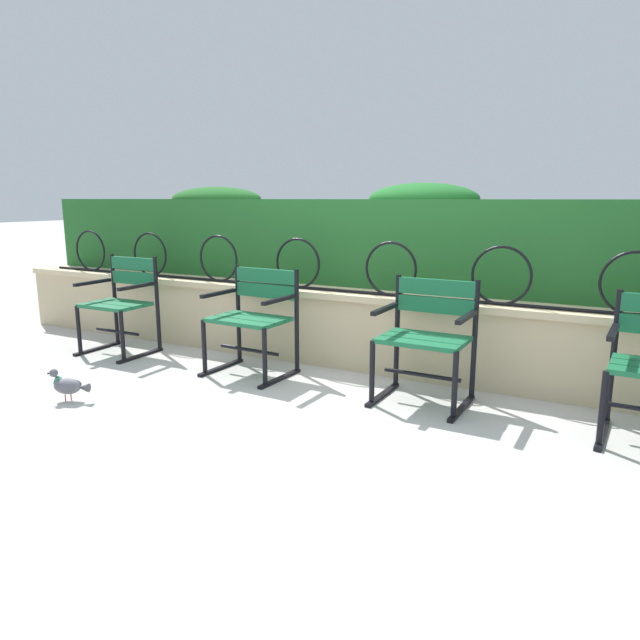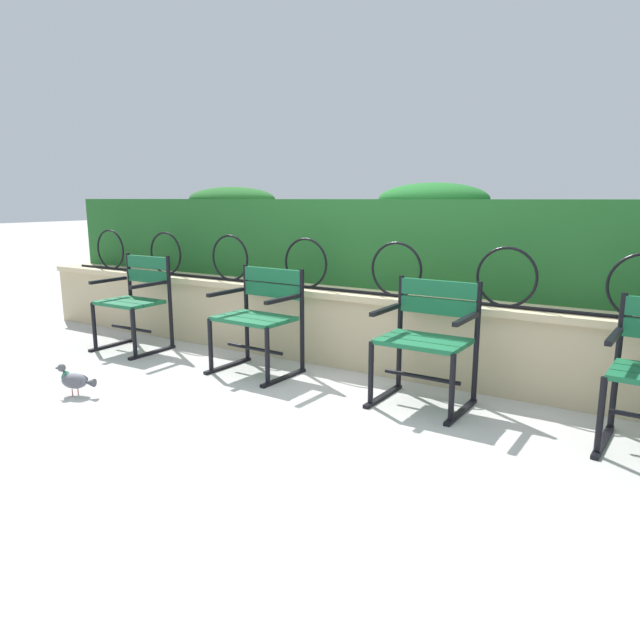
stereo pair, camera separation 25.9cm
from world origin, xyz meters
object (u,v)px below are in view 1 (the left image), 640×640
park_chair_leftmost (122,301)px  park_chair_centre_right (427,335)px  park_chair_centre_left (254,316)px  pigeon_near_chairs (68,385)px

park_chair_leftmost → park_chair_centre_right: bearing=0.9°
park_chair_centre_left → park_chair_centre_right: park_chair_centre_right is taller
park_chair_centre_left → pigeon_near_chairs: 1.42m
park_chair_centre_right → pigeon_near_chairs: 2.45m
park_chair_leftmost → park_chair_centre_right: 2.79m
park_chair_leftmost → park_chair_centre_left: (1.40, 0.03, -0.00)m
park_chair_centre_left → park_chair_centre_right: (1.39, 0.01, -0.00)m
park_chair_centre_left → pigeon_near_chairs: bearing=-122.3°
park_chair_leftmost → park_chair_centre_right: park_chair_leftmost is taller
park_chair_leftmost → park_chair_centre_left: park_chair_leftmost is taller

